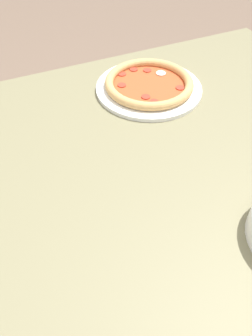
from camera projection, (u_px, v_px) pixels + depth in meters
name	position (u px, v px, depth m)	size (l,w,h in m)	color
ground_plane	(145.00, 295.00, 1.31)	(8.00, 8.00, 0.00)	brown
dining_table	(156.00, 191.00, 0.84)	(1.38, 1.09, 0.74)	#706B4C
pizza	(149.00, 85.00, 1.00)	(0.32, 0.32, 0.04)	white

